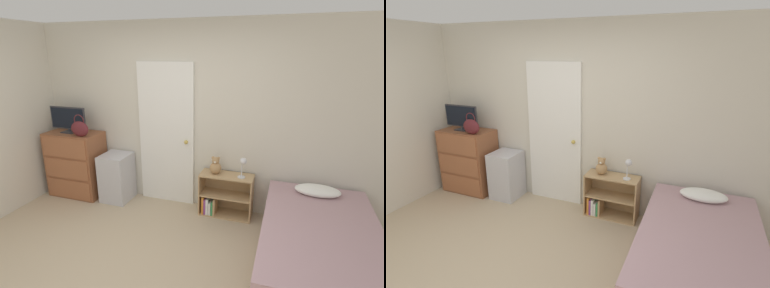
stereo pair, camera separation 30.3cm
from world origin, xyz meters
TOP-DOWN VIEW (x-y plane):
  - wall_back at (0.00, 1.96)m, footprint 10.00×0.06m
  - door_closed at (-0.25, 1.91)m, footprint 0.82×0.09m
  - dresser at (-1.66, 1.67)m, footprint 0.81×0.48m
  - tv at (-1.71, 1.67)m, footprint 0.59×0.16m
  - handbag at (-1.41, 1.53)m, footprint 0.28×0.11m
  - storage_bin at (-0.97, 1.70)m, footprint 0.40×0.43m
  - bookshelf at (0.61, 1.77)m, footprint 0.71×0.30m
  - teddy_bear at (0.52, 1.76)m, footprint 0.16×0.16m
  - desk_lamp at (0.88, 1.72)m, footprint 0.11×0.11m
  - bed at (1.78, 0.94)m, footprint 1.14×1.97m

SIDE VIEW (x-z plane):
  - bookshelf at x=0.61m, z-range -0.05..0.54m
  - bed at x=1.78m, z-range -0.05..0.59m
  - storage_bin at x=-0.97m, z-range 0.00..0.71m
  - dresser at x=-1.66m, z-range 0.00..0.99m
  - teddy_bear at x=0.52m, z-range 0.57..0.81m
  - desk_lamp at x=0.88m, z-range 0.64..0.92m
  - door_closed at x=-0.25m, z-range 0.00..2.02m
  - handbag at x=-1.41m, z-range 0.95..1.26m
  - tv at x=-1.71m, z-range 1.00..1.38m
  - wall_back at x=0.00m, z-range 0.00..2.55m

